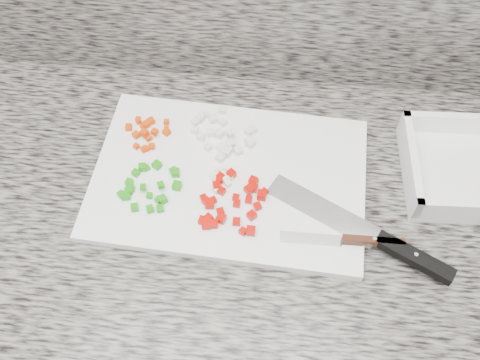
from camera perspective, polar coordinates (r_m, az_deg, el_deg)
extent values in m
cube|color=silver|center=(1.29, -4.00, -13.45)|extent=(3.92, 0.62, 0.86)
cube|color=slate|center=(0.88, -5.72, -3.51)|extent=(3.96, 0.64, 0.04)
cube|color=white|center=(0.88, -1.18, 0.22)|extent=(0.46, 0.32, 0.01)
cube|color=#D43C04|center=(0.92, -7.85, 5.09)|extent=(0.02, 0.02, 0.01)
cube|color=#D43C04|center=(0.93, -11.04, 4.76)|extent=(0.02, 0.02, 0.01)
cube|color=#D43C04|center=(0.92, -9.10, 5.11)|extent=(0.01, 0.01, 0.01)
cube|color=#D43C04|center=(0.95, -10.82, 6.37)|extent=(0.01, 0.01, 0.01)
cube|color=#D43C04|center=(0.94, -10.32, 5.66)|extent=(0.01, 0.01, 0.01)
cube|color=#D43C04|center=(0.94, -9.47, 6.24)|extent=(0.01, 0.01, 0.01)
cube|color=#D43C04|center=(0.93, -7.87, 5.45)|extent=(0.01, 0.01, 0.01)
cube|color=#D43C04|center=(0.92, -9.73, 4.47)|extent=(0.01, 0.01, 0.01)
cube|color=#D43C04|center=(0.94, -7.86, 6.15)|extent=(0.01, 0.01, 0.01)
cube|color=#D43C04|center=(0.95, -10.79, 6.19)|extent=(0.01, 0.01, 0.01)
cube|color=#D43C04|center=(0.91, -9.41, 3.57)|extent=(0.01, 0.01, 0.01)
cube|color=#D43C04|center=(0.92, -10.17, 4.96)|extent=(0.02, 0.02, 0.01)
cube|color=#D43C04|center=(0.91, -11.00, 3.54)|extent=(0.01, 0.01, 0.01)
cube|color=#D43C04|center=(0.94, -9.96, 5.89)|extent=(0.02, 0.02, 0.01)
cube|color=#D43C04|center=(0.94, -11.78, 5.52)|extent=(0.01, 0.01, 0.01)
cube|color=#D43C04|center=(0.91, -10.22, 3.25)|extent=(0.01, 0.01, 0.01)
cube|color=#D43C04|center=(0.91, -9.92, 3.35)|extent=(0.01, 0.01, 0.01)
cube|color=silver|center=(0.92, 0.95, 5.26)|extent=(0.02, 0.02, 0.01)
cube|color=silver|center=(0.89, -1.62, 3.02)|extent=(0.02, 0.02, 0.01)
cube|color=silver|center=(0.91, -3.05, 5.06)|extent=(0.01, 0.01, 0.01)
cube|color=silver|center=(0.89, -1.46, 3.03)|extent=(0.02, 0.02, 0.01)
cube|color=silver|center=(0.92, 1.33, 5.38)|extent=(0.02, 0.02, 0.01)
cube|color=silver|center=(0.90, -1.73, 3.58)|extent=(0.01, 0.01, 0.01)
cube|color=silver|center=(0.93, -1.82, 6.16)|extent=(0.02, 0.02, 0.01)
cube|color=silver|center=(0.90, 1.09, 3.96)|extent=(0.02, 0.02, 0.01)
cube|color=silver|center=(0.90, -1.18, 3.76)|extent=(0.01, 0.01, 0.01)
cube|color=silver|center=(0.88, -2.12, 2.44)|extent=(0.02, 0.02, 0.01)
cube|color=silver|center=(0.91, 0.94, 4.38)|extent=(0.01, 0.01, 0.01)
cube|color=silver|center=(0.93, -2.81, 6.52)|extent=(0.02, 0.02, 0.01)
cube|color=silver|center=(0.94, -4.28, 6.64)|extent=(0.02, 0.02, 0.01)
cube|color=silver|center=(0.90, -3.41, 3.49)|extent=(0.01, 0.01, 0.01)
cube|color=silver|center=(0.93, -4.79, 6.18)|extent=(0.02, 0.02, 0.01)
cube|color=silver|center=(0.90, -1.06, 3.83)|extent=(0.02, 0.02, 0.01)
cube|color=silver|center=(0.91, -2.24, 5.03)|extent=(0.02, 0.02, 0.01)
cube|color=silver|center=(0.91, -4.18, 4.65)|extent=(0.02, 0.02, 0.01)
cube|color=silver|center=(0.92, -4.87, 5.31)|extent=(0.01, 0.01, 0.01)
cube|color=silver|center=(0.89, -2.09, 2.64)|extent=(0.01, 0.01, 0.01)
cube|color=silver|center=(0.89, -1.23, 3.35)|extent=(0.01, 0.01, 0.01)
cube|color=silver|center=(0.93, -2.90, 6.55)|extent=(0.02, 0.02, 0.01)
cube|color=silver|center=(0.94, -3.60, 7.00)|extent=(0.01, 0.01, 0.01)
cube|color=silver|center=(0.89, -0.20, 3.18)|extent=(0.02, 0.02, 0.01)
cube|color=silver|center=(0.89, -2.03, 3.43)|extent=(0.02, 0.02, 0.01)
cube|color=silver|center=(0.90, -1.02, 5.02)|extent=(0.01, 0.01, 0.01)
cube|color=silver|center=(0.95, -1.91, 7.47)|extent=(0.01, 0.01, 0.01)
cube|color=#1C8C0C|center=(0.85, -8.27, -2.07)|extent=(0.02, 0.02, 0.01)
cube|color=#1C8C0C|center=(0.89, -9.94, 1.29)|extent=(0.01, 0.01, 0.01)
cube|color=#1C8C0C|center=(0.86, -10.29, -0.76)|extent=(0.01, 0.01, 0.01)
cube|color=#1C8C0C|center=(0.85, -8.45, -0.52)|extent=(0.01, 0.01, 0.01)
cube|color=#1C8C0C|center=(0.84, -8.52, -3.02)|extent=(0.01, 0.01, 0.01)
cube|color=#1C8C0C|center=(0.89, -10.38, 1.36)|extent=(0.01, 0.01, 0.01)
cube|color=#1C8C0C|center=(0.87, -6.89, 0.79)|extent=(0.01, 0.01, 0.01)
cube|color=#1C8C0C|center=(0.85, -8.70, -2.10)|extent=(0.01, 0.01, 0.01)
cube|color=#1C8C0C|center=(0.86, -9.62, -1.65)|extent=(0.01, 0.01, 0.01)
cube|color=#1C8C0C|center=(0.84, -9.58, -3.07)|extent=(0.01, 0.01, 0.01)
cube|color=#1C8C0C|center=(0.86, -12.28, -1.54)|extent=(0.01, 0.01, 0.01)
cube|color=#1C8C0C|center=(0.86, -11.93, -1.68)|extent=(0.01, 0.01, 0.01)
cube|color=#1C8C0C|center=(0.87, -11.70, -1.05)|extent=(0.02, 0.02, 0.01)
cube|color=#1C8C0C|center=(0.85, -11.17, -2.89)|extent=(0.01, 0.01, 0.01)
cube|color=#1C8C0C|center=(0.87, -11.68, -1.02)|extent=(0.01, 0.01, 0.01)
cube|color=#1C8C0C|center=(0.86, -12.16, -1.71)|extent=(0.01, 0.01, 0.01)
cube|color=#1C8C0C|center=(0.88, -11.05, 0.75)|extent=(0.01, 0.01, 0.01)
cube|color=#1C8C0C|center=(0.87, -11.65, -0.64)|extent=(0.02, 0.02, 0.01)
cube|color=#1C8C0C|center=(0.87, -12.64, -1.47)|extent=(0.01, 0.01, 0.01)
cube|color=#1C8C0C|center=(0.86, -6.74, -0.61)|extent=(0.01, 0.01, 0.01)
cube|color=#1C8C0C|center=(0.88, -8.85, 1.60)|extent=(0.02, 0.02, 0.01)
cube|color=#1C8C0C|center=(0.87, -7.10, 0.91)|extent=(0.02, 0.02, 0.01)
cube|color=#1C8C0C|center=(0.87, -11.73, -0.22)|extent=(0.01, 0.01, 0.01)
cube|color=#B70A02|center=(0.82, -2.78, -4.69)|extent=(0.01, 0.01, 0.01)
cube|color=#B70A02|center=(0.85, 1.01, -1.01)|extent=(0.02, 0.02, 0.01)
cube|color=#B70A02|center=(0.84, 2.34, -1.63)|extent=(0.02, 0.02, 0.01)
cube|color=#B70A02|center=(0.85, 2.60, -1.28)|extent=(0.01, 0.01, 0.01)
cube|color=#B70A02|center=(0.85, -2.49, -0.63)|extent=(0.02, 0.02, 0.01)
cube|color=#B70A02|center=(0.86, -0.95, 0.62)|extent=(0.02, 0.02, 0.01)
cube|color=#B70A02|center=(0.85, 1.48, -0.82)|extent=(0.01, 0.01, 0.01)
cube|color=#B70A02|center=(0.86, 1.49, -0.19)|extent=(0.02, 0.02, 0.01)
cube|color=#B70A02|center=(0.84, -2.88, -2.16)|extent=(0.01, 0.01, 0.01)
cube|color=#B70A02|center=(0.82, -4.01, -4.32)|extent=(0.01, 0.01, 0.01)
cube|color=#B70A02|center=(0.84, -0.45, -1.88)|extent=(0.01, 0.01, 0.01)
cube|color=#B70A02|center=(0.84, -3.52, -2.34)|extent=(0.02, 0.02, 0.01)
cube|color=#B70A02|center=(0.81, 1.16, -5.42)|extent=(0.01, 0.01, 0.01)
cube|color=#B70A02|center=(0.83, 1.86, -2.82)|extent=(0.01, 0.01, 0.01)
cube|color=#B70A02|center=(0.82, -3.62, -4.78)|extent=(0.01, 0.01, 0.01)
cube|color=#B70A02|center=(0.83, -3.23, -2.55)|extent=(0.02, 0.02, 0.01)
cube|color=#B70A02|center=(0.83, -2.11, -3.42)|extent=(0.01, 0.01, 0.01)
cube|color=#B70A02|center=(0.86, 1.40, -0.02)|extent=(0.02, 0.02, 0.01)
cube|color=#B70A02|center=(0.84, 0.95, -2.10)|extent=(0.01, 0.01, 0.01)
cube|color=#B70A02|center=(0.84, -0.35, -2.52)|extent=(0.01, 0.01, 0.01)
cube|color=#B70A02|center=(0.84, -3.91, -1.94)|extent=(0.01, 0.01, 0.01)
cube|color=#B70A02|center=(0.82, -0.38, -4.45)|extent=(0.01, 0.01, 0.01)
cube|color=#B70A02|center=(0.86, -2.21, 0.05)|extent=(0.01, 0.01, 0.01)
cube|color=#B70A02|center=(0.85, -1.97, -1.18)|extent=(0.01, 0.01, 0.01)
cube|color=#B70A02|center=(0.81, 0.31, -5.48)|extent=(0.01, 0.01, 0.01)
cube|color=#B70A02|center=(0.86, -2.09, 0.39)|extent=(0.02, 0.02, 0.01)
cube|color=#B70A02|center=(0.82, -3.41, -4.10)|extent=(0.02, 0.02, 0.01)
cube|color=#B70A02|center=(0.82, 1.25, -3.78)|extent=(0.02, 0.02, 0.01)
cube|color=#B70A02|center=(0.82, -2.02, -4.12)|extent=(0.02, 0.02, 0.01)
cube|color=#F5EEBE|center=(0.86, -1.46, 0.20)|extent=(0.01, 0.01, 0.01)
cube|color=#F5EEBE|center=(0.86, -1.29, 0.03)|extent=(0.01, 0.01, 0.01)
cube|color=#F5EEBE|center=(0.86, -1.71, 0.41)|extent=(0.01, 0.01, 0.01)
cube|color=#F5EEBE|center=(0.85, -2.60, -1.05)|extent=(0.01, 0.01, 0.01)
cube|color=#F5EEBE|center=(0.87, -2.47, 1.13)|extent=(0.01, 0.01, 0.01)
cube|color=#F5EEBE|center=(0.87, -1.61, 1.31)|extent=(0.01, 0.01, 0.01)
cube|color=#F5EEBE|center=(0.86, -1.28, -0.39)|extent=(0.01, 0.01, 0.01)
cube|color=#F5EEBE|center=(0.87, -0.89, 0.95)|extent=(0.01, 0.01, 0.01)
cube|color=#F5EEBE|center=(0.86, -2.68, 0.42)|extent=(0.01, 0.01, 0.01)
cube|color=#F5EEBE|center=(0.86, -1.56, 0.00)|extent=(0.01, 0.01, 0.01)
cube|color=#F5EEBE|center=(0.86, -2.93, 0.22)|extent=(0.01, 0.01, 0.01)
cube|color=#F5EEBE|center=(0.86, -2.62, -0.18)|extent=(0.01, 0.01, 0.01)
cube|color=#F5EEBE|center=(0.86, -1.00, 0.33)|extent=(0.01, 0.01, 0.01)
cube|color=#F5EEBE|center=(0.87, -2.56, 0.61)|extent=(0.01, 0.01, 0.01)
cube|color=#F5EEBE|center=(0.87, -3.06, 0.56)|extent=(0.01, 0.01, 0.01)
cube|color=silver|center=(0.84, 8.79, -3.23)|extent=(0.18, 0.12, 0.00)
cube|color=black|center=(0.83, 18.11, -7.85)|extent=(0.12, 0.08, 0.02)
cylinder|color=silver|center=(0.82, 18.27, -7.58)|extent=(0.01, 0.01, 0.00)
cube|color=silver|center=(0.82, 7.54, -6.24)|extent=(0.09, 0.02, 0.00)
cube|color=#471F11|center=(0.82, 14.04, -6.40)|extent=(0.09, 0.01, 0.02)
cylinder|color=silver|center=(0.82, 14.17, -6.11)|extent=(0.01, 0.01, 0.00)
cube|color=white|center=(0.97, 24.26, 0.54)|extent=(0.26, 0.19, 0.01)
cube|color=white|center=(0.99, 23.90, 5.49)|extent=(0.26, 0.02, 0.04)
cube|color=white|center=(0.91, 17.74, 1.81)|extent=(0.02, 0.18, 0.04)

